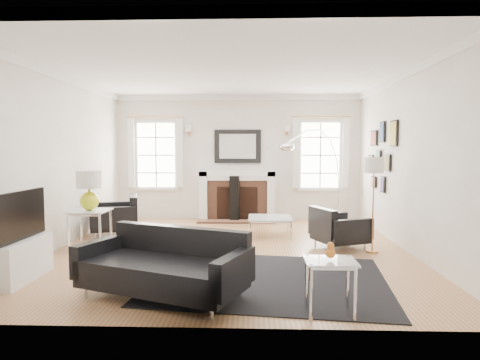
{
  "coord_description": "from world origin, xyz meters",
  "views": [
    {
      "loc": [
        0.4,
        -6.68,
        1.58
      ],
      "look_at": [
        0.15,
        0.3,
        1.08
      ],
      "focal_mm": 32.0,
      "sensor_mm": 36.0,
      "label": 1
    }
  ],
  "objects_px": {
    "fireplace": "(237,196)",
    "armchair_right": "(337,229)",
    "arc_floor_lamp": "(314,172)",
    "gourd_lamp": "(89,188)",
    "coffee_table": "(270,219)",
    "sofa": "(166,267)",
    "armchair_left": "(118,217)"
  },
  "relations": [
    {
      "from": "fireplace",
      "to": "armchair_right",
      "type": "bearing_deg",
      "value": -57.26
    },
    {
      "from": "arc_floor_lamp",
      "to": "gourd_lamp",
      "type": "bearing_deg",
      "value": -150.41
    },
    {
      "from": "armchair_right",
      "to": "gourd_lamp",
      "type": "relative_size",
      "value": 1.62
    },
    {
      "from": "armchair_right",
      "to": "coffee_table",
      "type": "xyz_separation_m",
      "value": [
        -1.04,
        0.92,
        0.01
      ]
    },
    {
      "from": "sofa",
      "to": "coffee_table",
      "type": "xyz_separation_m",
      "value": [
        1.23,
        3.26,
        -0.0
      ]
    },
    {
      "from": "sofa",
      "to": "armchair_left",
      "type": "height_order",
      "value": "armchair_left"
    },
    {
      "from": "coffee_table",
      "to": "armchair_left",
      "type": "bearing_deg",
      "value": -179.61
    },
    {
      "from": "sofa",
      "to": "armchair_right",
      "type": "height_order",
      "value": "sofa"
    },
    {
      "from": "armchair_right",
      "to": "fireplace",
      "type": "bearing_deg",
      "value": 122.74
    },
    {
      "from": "armchair_right",
      "to": "coffee_table",
      "type": "relative_size",
      "value": 1.29
    },
    {
      "from": "armchair_right",
      "to": "armchair_left",
      "type": "bearing_deg",
      "value": 166.78
    },
    {
      "from": "fireplace",
      "to": "coffee_table",
      "type": "distance_m",
      "value": 1.87
    },
    {
      "from": "armchair_right",
      "to": "arc_floor_lamp",
      "type": "bearing_deg",
      "value": 93.26
    },
    {
      "from": "armchair_right",
      "to": "gourd_lamp",
      "type": "height_order",
      "value": "gourd_lamp"
    },
    {
      "from": "sofa",
      "to": "armchair_right",
      "type": "distance_m",
      "value": 3.26
    },
    {
      "from": "coffee_table",
      "to": "gourd_lamp",
      "type": "height_order",
      "value": "gourd_lamp"
    },
    {
      "from": "fireplace",
      "to": "arc_floor_lamp",
      "type": "bearing_deg",
      "value": -25.23
    },
    {
      "from": "armchair_right",
      "to": "sofa",
      "type": "bearing_deg",
      "value": -134.16
    },
    {
      "from": "coffee_table",
      "to": "arc_floor_lamp",
      "type": "xyz_separation_m",
      "value": [
        0.93,
        0.98,
        0.8
      ]
    },
    {
      "from": "sofa",
      "to": "arc_floor_lamp",
      "type": "xyz_separation_m",
      "value": [
        2.16,
        4.24,
        0.79
      ]
    },
    {
      "from": "arc_floor_lamp",
      "to": "coffee_table",
      "type": "bearing_deg",
      "value": -133.49
    },
    {
      "from": "fireplace",
      "to": "armchair_left",
      "type": "bearing_deg",
      "value": -140.75
    },
    {
      "from": "armchair_right",
      "to": "arc_floor_lamp",
      "type": "relative_size",
      "value": 0.49
    },
    {
      "from": "armchair_left",
      "to": "arc_floor_lamp",
      "type": "distance_m",
      "value": 3.95
    },
    {
      "from": "sofa",
      "to": "arc_floor_lamp",
      "type": "distance_m",
      "value": 4.82
    },
    {
      "from": "armchair_right",
      "to": "arc_floor_lamp",
      "type": "height_order",
      "value": "arc_floor_lamp"
    },
    {
      "from": "fireplace",
      "to": "gourd_lamp",
      "type": "bearing_deg",
      "value": -127.1
    },
    {
      "from": "gourd_lamp",
      "to": "arc_floor_lamp",
      "type": "bearing_deg",
      "value": 29.59
    },
    {
      "from": "coffee_table",
      "to": "sofa",
      "type": "bearing_deg",
      "value": -110.73
    },
    {
      "from": "sofa",
      "to": "armchair_right",
      "type": "xyz_separation_m",
      "value": [
        2.27,
        2.34,
        -0.02
      ]
    },
    {
      "from": "armchair_left",
      "to": "coffee_table",
      "type": "bearing_deg",
      "value": 0.39
    },
    {
      "from": "sofa",
      "to": "armchair_right",
      "type": "relative_size",
      "value": 1.96
    }
  ]
}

